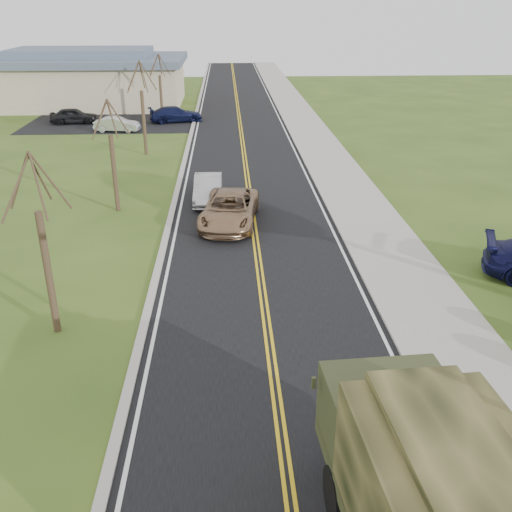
{
  "coord_description": "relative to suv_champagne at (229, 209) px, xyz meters",
  "views": [
    {
      "loc": [
        -1.23,
        -6.66,
        10.04
      ],
      "look_at": [
        -0.28,
        11.72,
        1.8
      ],
      "focal_mm": 40.0,
      "sensor_mm": 36.0,
      "label": 1
    }
  ],
  "objects": [
    {
      "name": "sedan_silver",
      "position": [
        -1.13,
        3.56,
        -0.07
      ],
      "size": [
        1.51,
        4.27,
        1.4
      ],
      "primitive_type": "imported",
      "rotation": [
        0.0,
        0.0,
        -0.01
      ],
      "color": "#B4B3B8",
      "rests_on": "ground"
    },
    {
      "name": "lot_car_dark",
      "position": [
        -13.68,
        25.99,
        -0.07
      ],
      "size": [
        4.25,
        2.03,
        1.4
      ],
      "primitive_type": "imported",
      "rotation": [
        0.0,
        0.0,
        1.67
      ],
      "color": "black",
      "rests_on": "ground"
    },
    {
      "name": "suv_champagne",
      "position": [
        0.0,
        0.0,
        0.0
      ],
      "size": [
        3.26,
        5.81,
        1.54
      ],
      "primitive_type": "imported",
      "rotation": [
        0.0,
        0.0,
        -0.13
      ],
      "color": "#977555",
      "rests_on": "ground"
    },
    {
      "name": "road",
      "position": [
        1.16,
        20.3,
        -0.76
      ],
      "size": [
        8.0,
        120.0,
        0.01
      ],
      "primitive_type": "cube",
      "color": "black",
      "rests_on": "ground"
    },
    {
      "name": "sidewalk_right",
      "position": [
        7.06,
        20.3,
        -0.72
      ],
      "size": [
        3.2,
        120.0,
        0.1
      ],
      "primitive_type": "cube",
      "color": "#9E998E",
      "rests_on": "ground"
    },
    {
      "name": "bare_tree_c",
      "position": [
        -5.84,
        14.3,
        2.01
      ],
      "size": [
        2.04,
        2.39,
        6.42
      ],
      "color": "#38281C",
      "rests_on": "ground"
    },
    {
      "name": "bare_tree_a",
      "position": [
        -5.84,
        -9.7,
        1.86
      ],
      "size": [
        1.93,
        2.26,
        6.08
      ],
      "color": "#38281C",
      "rests_on": "ground"
    },
    {
      "name": "bare_tree_b",
      "position": [
        -5.84,
        2.3,
        1.71
      ],
      "size": [
        1.83,
        2.14,
        5.73
      ],
      "color": "#38281C",
      "rests_on": "ground"
    },
    {
      "name": "lot_car_silver",
      "position": [
        -9.24,
        22.3,
        -0.15
      ],
      "size": [
        3.84,
        1.63,
        1.23
      ],
      "primitive_type": "imported",
      "rotation": [
        0.0,
        0.0,
        1.48
      ],
      "color": "silver",
      "rests_on": "ground"
    },
    {
      "name": "lot_car_navy",
      "position": [
        -4.63,
        26.25,
        -0.08
      ],
      "size": [
        5.11,
        3.08,
        1.38
      ],
      "primitive_type": "imported",
      "rotation": [
        0.0,
        0.0,
        1.83
      ],
      "color": "#0E1334",
      "rests_on": "ground"
    },
    {
      "name": "bare_tree_d",
      "position": [
        -5.84,
        26.3,
        1.78
      ],
      "size": [
        1.88,
        2.2,
        5.91
      ],
      "color": "#38281C",
      "rests_on": "ground"
    },
    {
      "name": "commercial_building",
      "position": [
        -14.82,
        36.28,
        1.92
      ],
      "size": [
        25.5,
        21.5,
        5.65
      ],
      "color": "tan",
      "rests_on": "ground"
    },
    {
      "name": "curb_left",
      "position": [
        -2.99,
        20.3,
        -0.72
      ],
      "size": [
        0.3,
        120.0,
        0.1
      ],
      "primitive_type": "cube",
      "color": "#9E998E",
      "rests_on": "ground"
    },
    {
      "name": "curb_right",
      "position": [
        5.31,
        20.3,
        -0.71
      ],
      "size": [
        0.3,
        120.0,
        0.12
      ],
      "primitive_type": "cube",
      "color": "#9E998E",
      "rests_on": "ground"
    }
  ]
}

